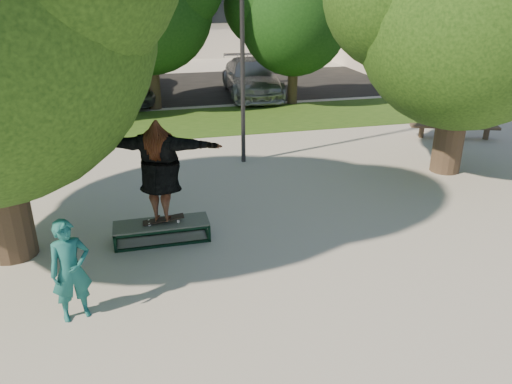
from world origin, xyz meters
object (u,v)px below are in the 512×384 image
object	(u,v)px
tree_right	(464,6)
lamppost	(242,44)
grind_box	(162,231)
car_silver_b	(251,78)
car_dark	(133,74)
bench	(454,128)
bystander	(71,270)
car_grey	(127,85)

from	to	relation	value
tree_right	lamppost	size ratio (longest dim) A/B	1.07
grind_box	car_silver_b	distance (m)	13.50
car_dark	grind_box	bearing A→B (deg)	-82.86
car_dark	bench	bearing A→B (deg)	-41.59
bystander	bench	distance (m)	12.85
tree_right	bystander	distance (m)	10.38
grind_box	bench	size ratio (longest dim) A/B	0.67
grind_box	car_silver_b	size ratio (longest dim) A/B	0.34
bystander	car_dark	world-z (taller)	bystander
lamppost	car_dark	distance (m)	11.94
grind_box	car_dark	bearing A→B (deg)	90.78
bench	car_silver_b	bearing A→B (deg)	141.30
car_silver_b	grind_box	bearing A→B (deg)	-106.90
grind_box	bench	world-z (taller)	bench
tree_right	car_grey	xyz separation A→B (m)	(-7.92, 10.56, -3.42)
lamppost	bench	distance (m)	7.55
lamppost	car_dark	size ratio (longest dim) A/B	1.52
car_grey	bench	bearing A→B (deg)	-37.49
car_dark	car_silver_b	xyz separation A→B (m)	(5.00, -2.85, 0.11)
tree_right	car_dark	bearing A→B (deg)	120.00
tree_right	lamppost	world-z (taller)	tree_right
tree_right	bench	bearing A→B (deg)	50.04
grind_box	car_silver_b	bearing A→B (deg)	69.18
bystander	bench	bearing A→B (deg)	14.22
bystander	car_grey	xyz separation A→B (m)	(0.93, 14.85, -0.12)
grind_box	bench	xyz separation A→B (m)	(9.52, 4.66, 0.16)
bystander	tree_right	bearing A→B (deg)	8.31
bench	car_grey	size ratio (longest dim) A/B	0.56
bench	car_dark	world-z (taller)	car_dark
tree_right	car_silver_b	distance (m)	11.25
tree_right	grind_box	size ratio (longest dim) A/B	3.62
lamppost	car_silver_b	xyz separation A→B (m)	(2.26, 8.50, -2.38)
bench	car_dark	distance (m)	14.53
car_dark	car_grey	bearing A→B (deg)	-89.13
tree_right	grind_box	xyz separation A→B (m)	(-7.45, -2.19, -3.90)
bench	car_silver_b	xyz separation A→B (m)	(-4.73, 7.94, 0.42)
car_dark	car_grey	distance (m)	2.72
lamppost	car_dark	world-z (taller)	lamppost
bench	car_grey	bearing A→B (deg)	161.57
tree_right	bystander	world-z (taller)	tree_right
grind_box	lamppost	bearing A→B (deg)	58.35
lamppost	car_grey	xyz separation A→B (m)	(-3.00, 8.64, -2.48)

